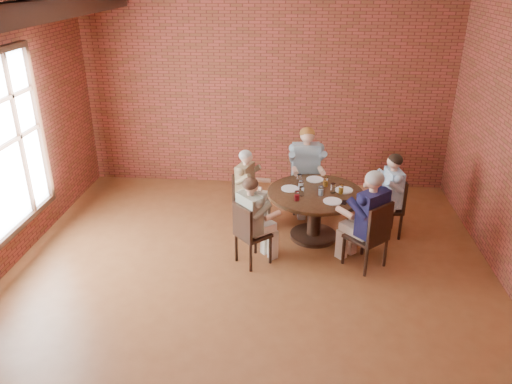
# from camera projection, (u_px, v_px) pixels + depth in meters

# --- Properties ---
(floor) EXTENTS (7.00, 7.00, 0.00)m
(floor) POSITION_uv_depth(u_px,v_px,m) (247.00, 289.00, 6.32)
(floor) COLOR brown
(floor) RESTS_ON ground
(ceiling) EXTENTS (7.00, 7.00, 0.00)m
(ceiling) POSITION_uv_depth(u_px,v_px,m) (245.00, 3.00, 4.92)
(ceiling) COLOR white
(ceiling) RESTS_ON wall_back
(wall_back) EXTENTS (7.00, 0.00, 7.00)m
(wall_back) POSITION_uv_depth(u_px,v_px,m) (266.00, 93.00, 8.80)
(wall_back) COLOR maroon
(wall_back) RESTS_ON ground
(ceiling_beam) EXTENTS (0.22, 6.90, 0.26)m
(ceiling_beam) POSITION_uv_depth(u_px,v_px,m) (10.00, 16.00, 5.16)
(ceiling_beam) COLOR black
(ceiling_beam) RESTS_ON ceiling
(dining_table) EXTENTS (1.40, 1.40, 0.75)m
(dining_table) POSITION_uv_depth(u_px,v_px,m) (315.00, 206.00, 7.33)
(dining_table) COLOR black
(dining_table) RESTS_ON floor
(chair_a) EXTENTS (0.47, 0.47, 0.91)m
(chair_a) POSITION_uv_depth(u_px,v_px,m) (392.00, 205.00, 7.43)
(chair_a) COLOR black
(chair_a) RESTS_ON floor
(diner_a) EXTENTS (0.69, 0.60, 1.29)m
(diner_a) POSITION_uv_depth(u_px,v_px,m) (388.00, 196.00, 7.37)
(diner_a) COLOR teal
(diner_a) RESTS_ON floor
(chair_b) EXTENTS (0.52, 0.52, 0.98)m
(chair_b) POSITION_uv_depth(u_px,v_px,m) (305.00, 178.00, 8.30)
(chair_b) COLOR black
(chair_b) RESTS_ON floor
(diner_b) EXTENTS (0.66, 0.78, 1.41)m
(diner_b) POSITION_uv_depth(u_px,v_px,m) (306.00, 170.00, 8.14)
(diner_b) COLOR #89A2AE
(diner_b) RESTS_ON floor
(chair_c) EXTENTS (0.48, 0.48, 0.88)m
(chair_c) POSITION_uv_depth(u_px,v_px,m) (244.00, 196.00, 7.76)
(chair_c) COLOR black
(chair_c) RESTS_ON floor
(diner_c) EXTENTS (0.69, 0.62, 1.23)m
(diner_c) POSITION_uv_depth(u_px,v_px,m) (248.00, 189.00, 7.68)
(diner_c) COLOR brown
(diner_c) RESTS_ON floor
(chair_d) EXTENTS (0.56, 0.56, 0.90)m
(chair_d) POSITION_uv_depth(u_px,v_px,m) (249.00, 232.00, 6.67)
(chair_d) COLOR black
(chair_d) RESTS_ON floor
(diner_d) EXTENTS (0.77, 0.76, 1.27)m
(diner_d) POSITION_uv_depth(u_px,v_px,m) (253.00, 221.00, 6.66)
(diner_d) COLOR tan
(diner_d) RESTS_ON floor
(chair_e) EXTENTS (0.64, 0.64, 0.97)m
(chair_e) POSITION_uv_depth(u_px,v_px,m) (372.00, 234.00, 6.57)
(chair_e) COLOR black
(chair_e) RESTS_ON floor
(diner_e) EXTENTS (0.88, 0.89, 1.39)m
(diner_e) POSITION_uv_depth(u_px,v_px,m) (368.00, 220.00, 6.56)
(diner_e) COLOR #171741
(diner_e) RESTS_ON floor
(plate_a) EXTENTS (0.26, 0.26, 0.01)m
(plate_a) POSITION_uv_depth(u_px,v_px,m) (344.00, 190.00, 7.28)
(plate_a) COLOR white
(plate_a) RESTS_ON dining_table
(plate_b) EXTENTS (0.26, 0.26, 0.01)m
(plate_b) POSITION_uv_depth(u_px,v_px,m) (315.00, 179.00, 7.65)
(plate_b) COLOR white
(plate_b) RESTS_ON dining_table
(plate_c) EXTENTS (0.26, 0.26, 0.01)m
(plate_c) POSITION_uv_depth(u_px,v_px,m) (290.00, 189.00, 7.33)
(plate_c) COLOR white
(plate_c) RESTS_ON dining_table
(plate_d) EXTENTS (0.26, 0.26, 0.01)m
(plate_d) POSITION_uv_depth(u_px,v_px,m) (332.00, 201.00, 6.93)
(plate_d) COLOR white
(plate_d) RESTS_ON dining_table
(glass_a) EXTENTS (0.07, 0.07, 0.14)m
(glass_a) POSITION_uv_depth(u_px,v_px,m) (333.00, 188.00, 7.19)
(glass_a) COLOR white
(glass_a) RESTS_ON dining_table
(glass_b) EXTENTS (0.07, 0.07, 0.14)m
(glass_b) POSITION_uv_depth(u_px,v_px,m) (326.00, 182.00, 7.40)
(glass_b) COLOR white
(glass_b) RESTS_ON dining_table
(glass_c) EXTENTS (0.07, 0.07, 0.14)m
(glass_c) POSITION_uv_depth(u_px,v_px,m) (299.00, 179.00, 7.51)
(glass_c) COLOR white
(glass_c) RESTS_ON dining_table
(glass_d) EXTENTS (0.07, 0.07, 0.14)m
(glass_d) POSITION_uv_depth(u_px,v_px,m) (301.00, 185.00, 7.30)
(glass_d) COLOR white
(glass_d) RESTS_ON dining_table
(glass_e) EXTENTS (0.07, 0.07, 0.14)m
(glass_e) POSITION_uv_depth(u_px,v_px,m) (302.00, 191.00, 7.09)
(glass_e) COLOR white
(glass_e) RESTS_ON dining_table
(glass_f) EXTENTS (0.07, 0.07, 0.14)m
(glass_f) POSITION_uv_depth(u_px,v_px,m) (297.00, 196.00, 6.95)
(glass_f) COLOR white
(glass_f) RESTS_ON dining_table
(glass_g) EXTENTS (0.07, 0.07, 0.14)m
(glass_g) POSITION_uv_depth(u_px,v_px,m) (321.00, 191.00, 7.11)
(glass_g) COLOR white
(glass_g) RESTS_ON dining_table
(glass_h) EXTENTS (0.07, 0.07, 0.14)m
(glass_h) POSITION_uv_depth(u_px,v_px,m) (341.00, 189.00, 7.16)
(glass_h) COLOR white
(glass_h) RESTS_ON dining_table
(smartphone) EXTENTS (0.11, 0.15, 0.01)m
(smartphone) POSITION_uv_depth(u_px,v_px,m) (344.00, 202.00, 6.91)
(smartphone) COLOR black
(smartphone) RESTS_ON dining_table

